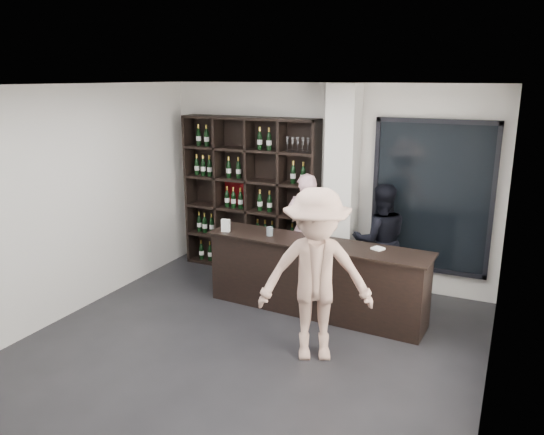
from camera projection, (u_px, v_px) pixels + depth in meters
The scene contains 12 objects.
floor at pixel (237, 358), 5.80m from camera, with size 5.00×5.50×0.01m, color black.
wine_shelf at pixel (250, 195), 8.21m from camera, with size 2.20×0.35×2.40m, color black, non-canonical shape.
structural_column at pixel (342, 189), 7.45m from camera, with size 0.40×0.40×2.90m, color silver.
glass_panel at pixel (432, 197), 7.16m from camera, with size 1.60×0.08×2.10m.
tasting_counter at pixel (315, 277), 6.82m from camera, with size 2.92×0.61×0.96m.
taster_pink at pixel (306, 229), 7.75m from camera, with size 0.60×0.39×1.65m, color #FFBFCC.
taster_black at pixel (380, 240), 7.31m from camera, with size 0.77×0.60×1.59m, color black.
customer at pixel (316, 276), 5.60m from camera, with size 1.22×0.70×1.89m, color tan.
wine_glass at pixel (314, 234), 6.69m from camera, with size 0.09×0.09×0.21m, color white, non-canonical shape.
spit_cup at pixel (270, 231), 6.95m from camera, with size 0.09×0.09×0.11m, color #9EB2BC.
napkin_stack at pixel (378, 248), 6.40m from camera, with size 0.13×0.13×0.02m, color white.
card_stand at pixel (226, 226), 7.12m from camera, with size 0.11×0.06×0.17m, color white.
Camera 1 is at (2.55, -4.55, 2.99)m, focal length 35.00 mm.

